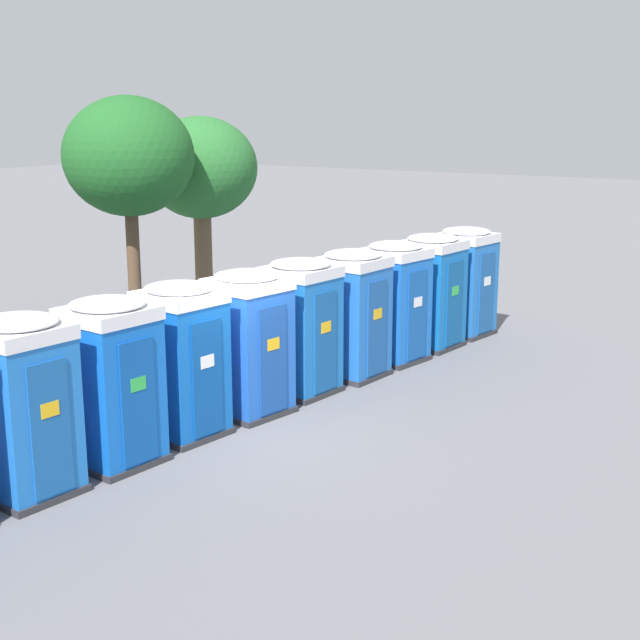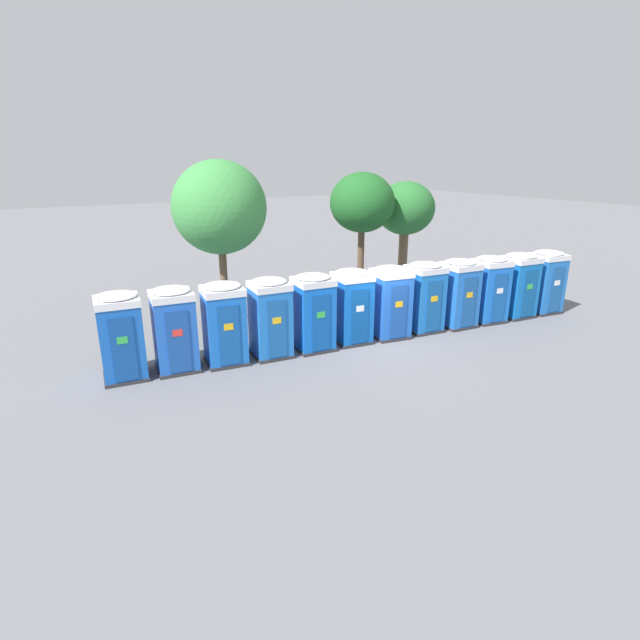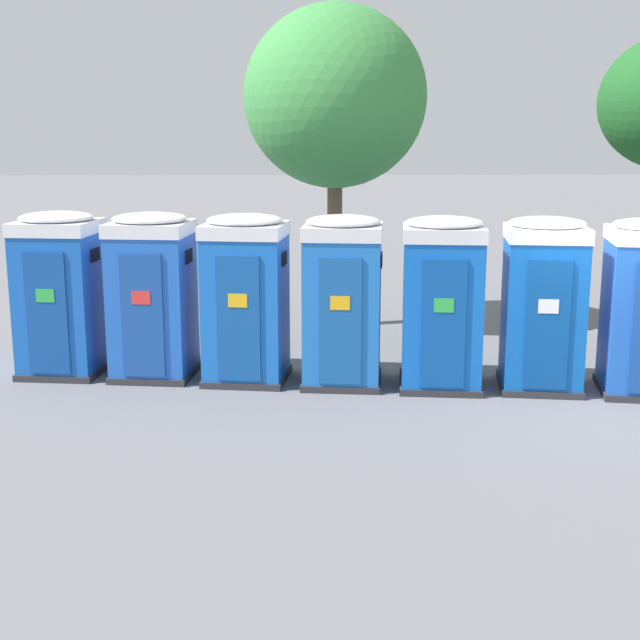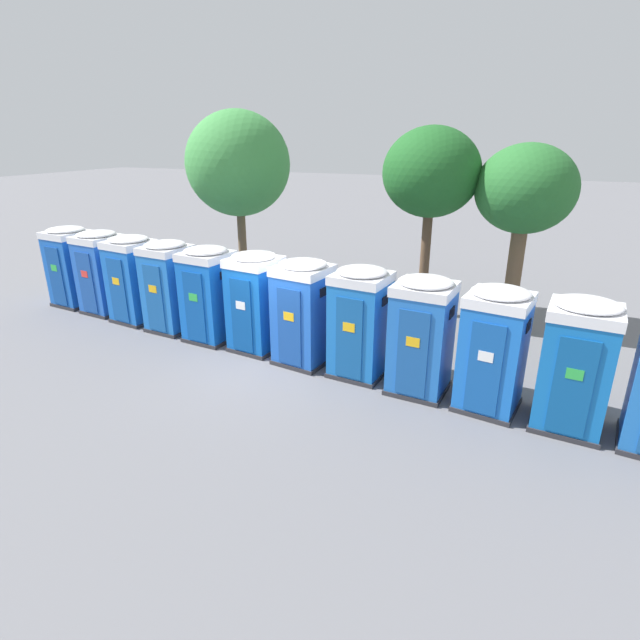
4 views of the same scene
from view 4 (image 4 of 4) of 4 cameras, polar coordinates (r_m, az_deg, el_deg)
The scene contains 15 objects.
ground_plane at distance 12.35m, azimuth -5.91°, elevation -4.76°, with size 120.00×120.00×0.00m, color slate.
portapotty_0 at distance 17.95m, azimuth -26.54°, elevation 5.55°, with size 1.33×1.33×2.54m.
portapotty_1 at distance 16.77m, azimuth -23.68°, elevation 5.07°, with size 1.34×1.33×2.54m.
portapotty_2 at distance 15.61m, azimuth -20.58°, elevation 4.44°, with size 1.37×1.35×2.54m.
portapotty_3 at distance 14.53m, azimuth -16.88°, elevation 3.75°, with size 1.29×1.31×2.54m.
portapotty_4 at distance 13.53m, azimuth -12.60°, elevation 2.94°, with size 1.31×1.32×2.54m.
portapotty_5 at distance 12.69m, azimuth -7.38°, elevation 2.11°, with size 1.31×1.34×2.54m.
portapotty_6 at distance 11.84m, azimuth -1.94°, elevation 0.92°, with size 1.39×1.38×2.54m.
portapotty_7 at distance 11.25m, azimuth 4.62°, elevation -0.21°, with size 1.32×1.32×2.54m.
portapotty_8 at distance 10.68m, azimuth 11.52°, elevation -1.73°, with size 1.31×1.31×2.54m.
portapotty_9 at distance 10.37m, azimuth 19.19°, elevation -3.16°, with size 1.36×1.38×2.54m.
portapotty_10 at distance 10.28m, azimuth 27.20°, elevation -4.58°, with size 1.35×1.32×2.54m.
street_tree_0 at distance 17.25m, azimuth -9.34°, elevation 17.14°, with size 3.39×3.39×6.02m.
street_tree_1 at distance 14.94m, azimuth 12.59°, elevation 16.01°, with size 2.74×2.74×5.50m.
street_tree_2 at distance 14.89m, azimuth 22.41°, elevation 13.39°, with size 2.66×2.66×5.06m.
Camera 4 is at (5.41, -9.80, 5.23)m, focal length 28.00 mm.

